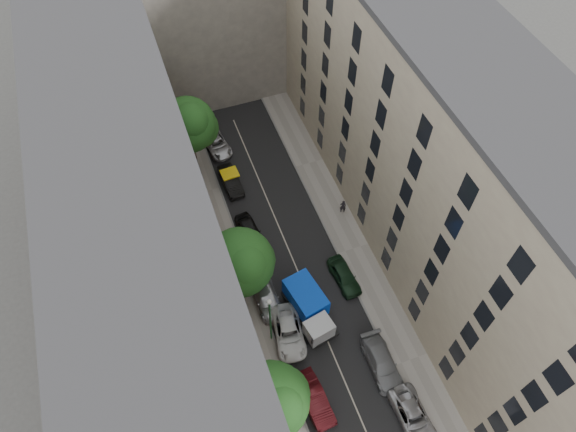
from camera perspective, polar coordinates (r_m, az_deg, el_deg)
name	(u,v)px	position (r m, az deg, el deg)	size (l,w,h in m)	color
ground	(296,267)	(45.73, 0.91, -5.72)	(120.00, 120.00, 0.00)	#4C4C49
road_surface	(296,267)	(45.72, 0.91, -5.71)	(8.00, 44.00, 0.02)	black
sidewalk_left	(237,286)	(44.97, -5.73, -7.70)	(3.00, 44.00, 0.15)	gray
sidewalk_right	(353,249)	(46.99, 7.22, -3.66)	(3.00, 44.00, 0.15)	gray
building_left	(148,241)	(36.53, -15.29, -2.72)	(8.00, 44.00, 20.00)	#4E4B49
building_right	(431,160)	(41.31, 15.63, 6.01)	(8.00, 44.00, 20.00)	#B1A58A
building_endcap	(204,5)	(58.63, -9.31, 22.12)	(18.00, 12.00, 18.00)	gray
tarp_truck	(309,307)	(42.36, 2.37, -10.06)	(3.22, 6.01, 2.61)	black
car_left_1	(314,399)	(40.46, 2.94, -19.62)	(1.59, 4.56, 1.50)	#4D0F14
car_left_2	(289,332)	(42.23, 0.08, -12.78)	(2.30, 4.99, 1.39)	silver
car_left_3	(266,297)	(43.59, -2.44, -8.96)	(1.97, 4.85, 1.41)	#B0B0B5
car_left_4	(250,231)	(47.03, -4.23, -1.71)	(1.69, 4.20, 1.43)	black
car_left_5	(231,181)	(50.85, -6.39, 3.92)	(1.49, 4.27, 1.41)	black
car_left_6	(216,144)	(54.48, -7.97, 7.97)	(2.15, 4.66, 1.29)	#B9B9BE
car_right_0	(413,416)	(41.19, 13.70, -20.83)	(2.19, 4.75, 1.32)	#B1B1B6
car_right_1	(382,363)	(41.93, 10.37, -15.73)	(1.99, 4.89, 1.42)	gray
car_right_2	(344,276)	(44.74, 6.27, -6.64)	(1.67, 4.15, 1.41)	black
tree_near	(272,402)	(35.25, -1.74, -20.00)	(5.40, 5.15, 8.36)	#382619
tree_mid	(241,264)	(40.12, -5.21, -5.32)	(5.74, 5.53, 7.88)	#382619
tree_far	(189,127)	(48.58, -10.90, 9.72)	(5.48, 5.23, 9.08)	#382619
lamp_post	(270,316)	(38.91, -2.01, -11.08)	(0.36, 0.36, 6.66)	#185625
pedestrian	(343,206)	(48.54, 6.12, 1.07)	(0.59, 0.39, 1.62)	black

